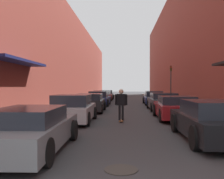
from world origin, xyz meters
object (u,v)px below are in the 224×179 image
object	(u,v)px
parked_car_right_2	(163,102)
manhole_cover	(121,170)
parked_car_left_2	(90,103)
parked_car_left_3	(99,99)
parked_car_left_1	(73,109)
parked_car_left_5	(106,95)
parked_car_left_0	(31,130)
parked_car_left_4	(102,96)
parked_car_right_3	(154,98)
parked_car_right_1	(176,108)
traffic_light	(171,81)
skateboarder	(121,102)
parked_car_right_0	(211,121)

from	to	relation	value
parked_car_right_2	manhole_cover	xyz separation A→B (m)	(-2.85, -13.27, -0.61)
parked_car_left_2	manhole_cover	world-z (taller)	parked_car_left_2
parked_car_left_3	parked_car_left_1	bearing A→B (deg)	-90.92
parked_car_left_2	parked_car_left_5	bearing A→B (deg)	90.27
parked_car_left_3	parked_car_left_0	bearing A→B (deg)	-90.50
parked_car_left_4	parked_car_right_3	size ratio (longest dim) A/B	0.84
parked_car_right_1	parked_car_right_2	distance (m)	5.09
parked_car_left_0	traffic_light	xyz separation A→B (m)	(6.62, 16.20, 1.68)
manhole_cover	parked_car_left_5	bearing A→B (deg)	94.98
parked_car_left_4	parked_car_right_1	bearing A→B (deg)	-70.31
manhole_cover	traffic_light	world-z (taller)	traffic_light
manhole_cover	traffic_light	bearing A→B (deg)	76.57
parked_car_left_0	manhole_cover	xyz separation A→B (m)	(2.42, -1.38, -0.57)
parked_car_left_2	parked_car_right_3	world-z (taller)	parked_car_right_3
traffic_light	parked_car_left_1	bearing A→B (deg)	-121.69
parked_car_left_4	traffic_light	bearing A→B (deg)	-37.86
parked_car_left_0	parked_car_left_3	xyz separation A→B (m)	(0.14, 16.12, 0.04)
parked_car_left_3	parked_car_left_2	bearing A→B (deg)	-90.73
manhole_cover	parked_car_left_1	bearing A→B (deg)	109.78
parked_car_left_3	parked_car_right_2	bearing A→B (deg)	-39.51
parked_car_left_4	skateboarder	distance (m)	15.87
parked_car_right_1	parked_car_right_3	world-z (taller)	parked_car_right_3
parked_car_left_3	parked_car_left_5	bearing A→B (deg)	90.82
parked_car_left_1	parked_car_left_4	xyz separation A→B (m)	(-0.02, 15.96, -0.01)
parked_car_left_5	parked_car_right_0	world-z (taller)	parked_car_right_0
parked_car_left_5	parked_car_right_1	world-z (taller)	parked_car_left_5
parked_car_right_1	manhole_cover	xyz separation A→B (m)	(-2.75, -8.19, -0.60)
parked_car_left_1	parked_car_left_5	world-z (taller)	parked_car_left_1
parked_car_right_0	skateboarder	bearing A→B (deg)	125.80
parked_car_left_0	parked_car_left_4	distance (m)	21.39
parked_car_right_3	traffic_light	world-z (taller)	traffic_light
parked_car_right_1	skateboarder	world-z (taller)	skateboarder
parked_car_left_4	parked_car_left_5	bearing A→B (deg)	89.48
parked_car_left_4	manhole_cover	distance (m)	22.91
parked_car_left_1	parked_car_right_3	size ratio (longest dim) A/B	0.84
manhole_cover	parked_car_left_3	bearing A→B (deg)	97.42
parked_car_left_3	parked_car_right_3	size ratio (longest dim) A/B	0.94
parked_car_left_2	parked_car_left_0	bearing A→B (deg)	-90.37
parked_car_left_1	traffic_light	world-z (taller)	traffic_light
parked_car_left_2	manhole_cover	size ratio (longest dim) A/B	5.68
parked_car_left_5	traffic_light	distance (m)	12.32
parked_car_left_4	skateboarder	xyz separation A→B (m)	(2.36, -15.69, 0.35)
skateboarder	parked_car_left_2	bearing A→B (deg)	115.39
traffic_light	parked_car_left_0	bearing A→B (deg)	-112.22
parked_car_right_2	skateboarder	xyz separation A→B (m)	(-2.96, -6.19, 0.36)
parked_car_right_0	parked_car_right_3	distance (m)	15.90
parked_car_left_1	traffic_light	distance (m)	12.76
parked_car_left_4	parked_car_right_2	distance (m)	10.89
parked_car_left_4	parked_car_right_1	world-z (taller)	parked_car_left_4
traffic_light	parked_car_left_2	bearing A→B (deg)	-138.57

